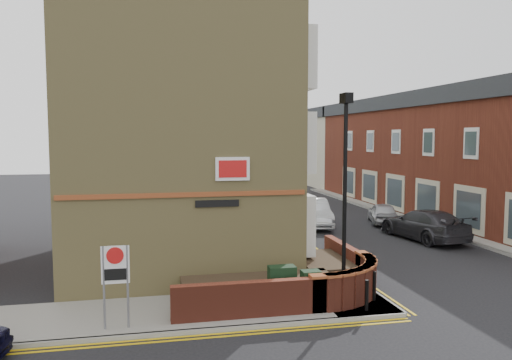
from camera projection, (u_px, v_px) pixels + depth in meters
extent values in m
plane|color=black|center=(304.00, 325.00, 13.66)|extent=(120.00, 120.00, 0.00)
cube|color=gray|center=(173.00, 313.00, 14.40)|extent=(13.00, 3.00, 0.12)
cube|color=gray|center=(256.00, 222.00, 29.67)|extent=(2.00, 32.00, 0.12)
cube|color=gray|center=(451.00, 224.00, 28.99)|extent=(4.00, 40.00, 0.12)
cube|color=gray|center=(175.00, 333.00, 12.94)|extent=(13.00, 0.15, 0.12)
cube|color=gray|center=(272.00, 222.00, 29.87)|extent=(0.15, 32.00, 0.12)
cube|color=gray|center=(420.00, 225.00, 28.58)|extent=(0.15, 40.00, 0.12)
cube|color=gold|center=(176.00, 339.00, 12.70)|extent=(13.00, 0.28, 0.01)
cube|color=gold|center=(276.00, 222.00, 29.93)|extent=(0.28, 32.00, 0.01)
cube|color=tan|center=(177.00, 125.00, 20.36)|extent=(8.00, 10.00, 11.00)
cube|color=brown|center=(186.00, 195.00, 15.65)|extent=(7.80, 0.06, 0.15)
cube|color=white|center=(233.00, 169.00, 15.88)|extent=(1.10, 0.05, 0.75)
cube|color=black|center=(217.00, 203.00, 15.88)|extent=(1.40, 0.04, 0.22)
cylinder|color=black|center=(345.00, 205.00, 14.89)|extent=(0.12, 0.12, 6.00)
cylinder|color=black|center=(343.00, 289.00, 15.11)|extent=(0.20, 0.20, 0.80)
cube|color=black|center=(346.00, 98.00, 14.61)|extent=(0.25, 0.50, 0.30)
cube|color=black|center=(282.00, 286.00, 14.81)|extent=(0.80, 0.45, 1.20)
cube|color=black|center=(311.00, 289.00, 14.68)|extent=(0.55, 0.40, 1.10)
cylinder|color=black|center=(367.00, 295.00, 14.41)|extent=(0.11, 0.11, 0.90)
cylinder|color=black|center=(374.00, 286.00, 15.32)|extent=(0.11, 0.11, 0.90)
cylinder|color=slate|center=(104.00, 288.00, 12.96)|extent=(0.06, 0.06, 2.20)
cylinder|color=slate|center=(128.00, 287.00, 13.08)|extent=(0.06, 0.06, 2.20)
cube|color=white|center=(115.00, 265.00, 12.97)|extent=(0.72, 0.04, 1.00)
cylinder|color=red|center=(115.00, 256.00, 12.92)|extent=(0.44, 0.02, 0.44)
cube|color=maroon|center=(438.00, 161.00, 32.90)|extent=(5.00, 30.00, 7.00)
cube|color=#25272C|center=(440.00, 100.00, 32.55)|extent=(5.40, 30.40, 1.00)
cube|color=beige|center=(328.00, 152.00, 53.37)|extent=(5.00, 12.00, 7.00)
cube|color=#25272C|center=(328.00, 114.00, 53.02)|extent=(5.40, 12.40, 1.00)
cylinder|color=#382B1E|center=(263.00, 186.00, 27.51)|extent=(0.24, 0.24, 4.55)
sphere|color=#194B19|center=(263.00, 139.00, 27.29)|extent=(3.64, 3.64, 3.64)
sphere|color=#194B19|center=(272.00, 155.00, 27.15)|extent=(2.60, 2.60, 2.60)
sphere|color=#194B19|center=(257.00, 147.00, 27.65)|extent=(2.86, 2.86, 2.86)
cylinder|color=#382B1E|center=(239.00, 172.00, 35.29)|extent=(0.24, 0.24, 5.04)
sphere|color=#194B19|center=(238.00, 131.00, 35.04)|extent=(4.03, 4.03, 4.03)
sphere|color=#194B19|center=(245.00, 145.00, 34.91)|extent=(2.88, 2.88, 2.88)
sphere|color=#194B19|center=(233.00, 138.00, 35.41)|extent=(3.17, 3.17, 3.17)
cylinder|color=#382B1E|center=(223.00, 167.00, 43.10)|extent=(0.24, 0.24, 4.76)
sphere|color=#194B19|center=(223.00, 136.00, 42.86)|extent=(3.81, 3.81, 3.81)
sphere|color=#194B19|center=(228.00, 146.00, 42.73)|extent=(2.72, 2.72, 2.72)
sphere|color=#194B19|center=(219.00, 141.00, 43.23)|extent=(2.99, 2.99, 2.99)
cylinder|color=black|center=(237.00, 181.00, 38.38)|extent=(0.10, 0.10, 3.20)
imported|color=black|center=(237.00, 154.00, 38.19)|extent=(0.20, 0.16, 1.00)
imported|color=silver|center=(313.00, 213.00, 28.64)|extent=(2.36, 4.93, 1.56)
imported|color=maroon|center=(282.00, 199.00, 35.39)|extent=(2.73, 5.35, 1.45)
imported|color=#2C2C31|center=(424.00, 224.00, 24.93)|extent=(2.82, 5.49, 1.52)
imported|color=#ADAFB5|center=(383.00, 213.00, 29.54)|extent=(2.53, 3.95, 1.25)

